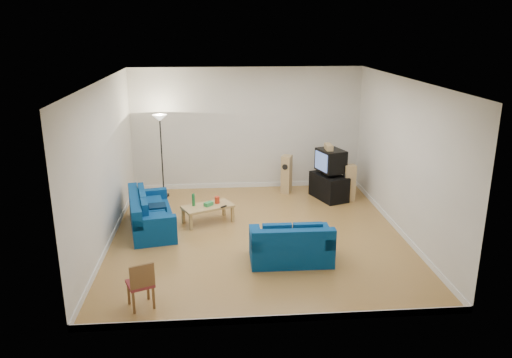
{
  "coord_description": "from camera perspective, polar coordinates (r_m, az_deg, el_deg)",
  "views": [
    {
      "loc": [
        -0.84,
        -9.61,
        4.19
      ],
      "look_at": [
        0.0,
        0.4,
        1.1
      ],
      "focal_mm": 35.0,
      "sensor_mm": 36.0,
      "label": 1
    }
  ],
  "objects": [
    {
      "name": "television",
      "position": [
        12.52,
        8.52,
        2.11
      ],
      "size": [
        0.72,
        0.84,
        0.55
      ],
      "rotation": [
        0.0,
        0.0,
        -1.26
      ],
      "color": "black",
      "rests_on": "av_receiver"
    },
    {
      "name": "centre_speaker",
      "position": [
        12.43,
        8.3,
        3.65
      ],
      "size": [
        0.15,
        0.38,
        0.13
      ],
      "primitive_type": "cube",
      "rotation": [
        0.0,
        0.0,
        -1.57
      ],
      "color": "tan",
      "rests_on": "television"
    },
    {
      "name": "red_canister",
      "position": [
        11.16,
        -4.46,
        -2.4
      ],
      "size": [
        0.11,
        0.11,
        0.15
      ],
      "primitive_type": "cylinder",
      "rotation": [
        0.0,
        0.0,
        0.03
      ],
      "color": "red",
      "rests_on": "coffee_table"
    },
    {
      "name": "bottle",
      "position": [
        11.03,
        -7.16,
        -2.38
      ],
      "size": [
        0.09,
        0.09,
        0.28
      ],
      "primitive_type": "cylinder",
      "rotation": [
        0.0,
        0.0,
        0.54
      ],
      "color": "#197233",
      "rests_on": "coffee_table"
    },
    {
      "name": "sofa_loveseat",
      "position": [
        9.28,
        4.04,
        -7.84
      ],
      "size": [
        1.51,
        0.85,
        0.75
      ],
      "rotation": [
        0.0,
        0.0,
        -0.01
      ],
      "color": "navy",
      "rests_on": "ground"
    },
    {
      "name": "tv_stand",
      "position": [
        12.69,
        8.33,
        -0.87
      ],
      "size": [
        0.89,
        1.16,
        0.63
      ],
      "primitive_type": "cube",
      "rotation": [
        0.0,
        0.0,
        -1.22
      ],
      "color": "black",
      "rests_on": "ground"
    },
    {
      "name": "dining_chair",
      "position": [
        7.97,
        -13.02,
        -11.47
      ],
      "size": [
        0.49,
        0.49,
        0.79
      ],
      "rotation": [
        0.0,
        0.0,
        0.4
      ],
      "color": "brown",
      "rests_on": "ground"
    },
    {
      "name": "sofa_three_seat",
      "position": [
        10.95,
        -12.13,
        -4.2
      ],
      "size": [
        1.22,
        2.11,
        0.77
      ],
      "rotation": [
        0.0,
        0.0,
        -1.38
      ],
      "color": "navy",
      "rests_on": "ground"
    },
    {
      "name": "room",
      "position": [
        10.0,
        0.19,
        1.76
      ],
      "size": [
        6.01,
        6.51,
        3.21
      ],
      "color": "brown",
      "rests_on": "ground"
    },
    {
      "name": "speaker_left",
      "position": [
        12.98,
        3.51,
        0.55
      ],
      "size": [
        0.33,
        0.36,
        1.0
      ],
      "rotation": [
        0.0,
        0.0,
        -0.43
      ],
      "color": "tan",
      "rests_on": "ground"
    },
    {
      "name": "coffee_table",
      "position": [
        11.08,
        -5.53,
        -3.3
      ],
      "size": [
        1.22,
        0.95,
        0.4
      ],
      "rotation": [
        0.0,
        0.0,
        0.42
      ],
      "color": "tan",
      "rests_on": "ground"
    },
    {
      "name": "floor_lamp",
      "position": [
        12.62,
        -10.88,
        5.6
      ],
      "size": [
        0.36,
        0.36,
        2.1
      ],
      "color": "black",
      "rests_on": "ground"
    },
    {
      "name": "remote",
      "position": [
        10.94,
        -3.71,
        -3.16
      ],
      "size": [
        0.15,
        0.14,
        0.02
      ],
      "primitive_type": "cube",
      "rotation": [
        0.0,
        0.0,
        0.74
      ],
      "color": "black",
      "rests_on": "coffee_table"
    },
    {
      "name": "av_receiver",
      "position": [
        12.6,
        8.41,
        0.69
      ],
      "size": [
        0.39,
        0.44,
        0.09
      ],
      "primitive_type": "cube",
      "rotation": [
        0.0,
        0.0,
        -1.33
      ],
      "color": "black",
      "rests_on": "tv_stand"
    },
    {
      "name": "speaker_right",
      "position": [
        12.57,
        10.6,
        -0.44
      ],
      "size": [
        0.3,
        0.24,
        0.93
      ],
      "rotation": [
        0.0,
        0.0,
        -1.47
      ],
      "color": "tan",
      "rests_on": "ground"
    },
    {
      "name": "tissue_box",
      "position": [
        11.03,
        -5.45,
        -2.86
      ],
      "size": [
        0.22,
        0.22,
        0.08
      ],
      "primitive_type": "cube",
      "rotation": [
        0.0,
        0.0,
        0.78
      ],
      "color": "green",
      "rests_on": "coffee_table"
    }
  ]
}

